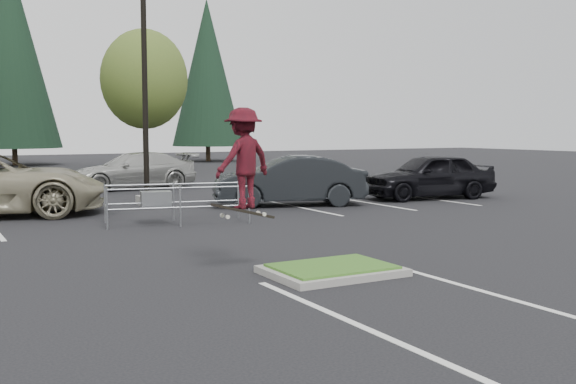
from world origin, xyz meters
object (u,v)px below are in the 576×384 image
decid_c (144,82)px  car_far_silver (133,171)px  conif_b (11,51)px  light_pole (144,65)px  skateboarder (243,159)px  car_r_black (429,176)px  conif_c (207,73)px  car_r_charc (289,181)px  cart_corral (161,199)px

decid_c → car_far_silver: size_ratio=1.60×
conif_b → light_pole: bearing=-89.0°
skateboarder → car_r_black: size_ratio=0.41×
conif_b → skateboarder: size_ratio=7.42×
conif_c → car_r_charc: 32.00m
light_pole → decid_c: size_ratio=1.21×
conif_c → car_r_charc: conif_c is taller
decid_c → cart_corral: 23.87m
skateboarder → conif_b: bearing=-107.3°
light_pole → cart_corral: (-1.07, -4.65, -3.91)m
cart_corral → car_far_silver: (2.36, 10.65, 0.11)m
decid_c → skateboarder: size_ratio=4.29×
skateboarder → car_r_charc: (5.70, 8.54, -1.15)m
car_r_charc → car_far_silver: 8.88m
light_pole → conif_b: (-0.50, 28.50, 3.29)m
car_r_black → car_far_silver: (-8.21, 8.95, -0.05)m
conif_c → cart_corral: size_ratio=3.25×
skateboarder → car_r_black: bearing=-159.9°
decid_c → car_r_black: 21.62m
skateboarder → car_far_silver: size_ratio=0.37×
conif_b → car_r_charc: (4.50, -30.96, -7.04)m
cart_corral → skateboarder: bearing=-83.8°
light_pole → car_r_charc: (4.00, -2.46, -3.75)m
car_r_charc → car_r_black: 5.52m
cart_corral → car_r_black: car_r_black is taller
light_pole → conif_b: bearing=91.0°
conif_b → car_far_silver: 23.66m
car_r_charc → car_far_silver: (-2.71, 8.46, -0.05)m
light_pole → skateboarder: 11.43m
skateboarder → light_pole: bearing=-114.4°
light_pole → car_far_silver: 7.22m
conif_c → car_r_black: 31.29m
skateboarder → car_far_silver: (2.99, 17.00, -1.20)m
car_r_black → car_far_silver: 12.14m
cart_corral → car_r_black: bearing=21.0°
conif_c → cart_corral: conif_c is taller
conif_c → skateboarder: conif_c is taller
decid_c → car_r_black: (4.01, -20.78, -4.44)m
car_r_charc → conif_c: bearing=-178.7°
conif_b → decid_c: bearing=-60.7°
cart_corral → car_far_silver: bearing=89.3°
cart_corral → decid_c: bearing=85.5°
car_r_charc → car_far_silver: car_r_charc is taller
car_r_charc → skateboarder: bearing=-14.8°
light_pole → car_far_silver: light_pole is taller
light_pole → car_r_charc: light_pole is taller
car_r_charc → cart_corral: bearing=-47.7°
car_r_charc → car_far_silver: bearing=-143.3°
light_pole → skateboarder: bearing=-98.8°
conif_c → car_far_silver: bearing=-119.6°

